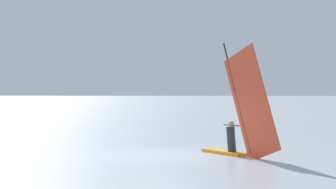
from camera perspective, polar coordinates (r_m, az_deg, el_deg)
ground_plane at (r=19.58m, az=-0.25°, el=-6.78°), size 4000.00×4000.00×0.00m
windsurfer at (r=19.56m, az=7.97°, el=-3.11°), size 3.88×1.99×4.50m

